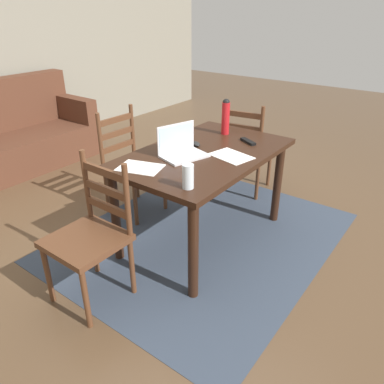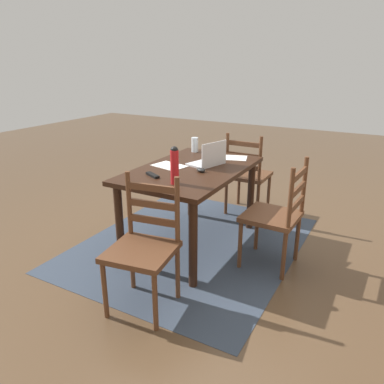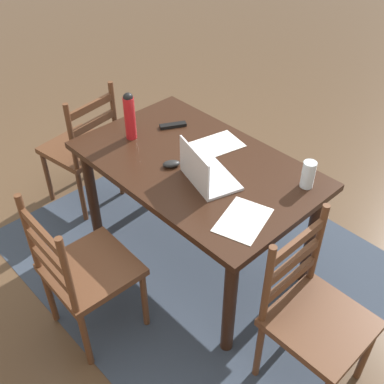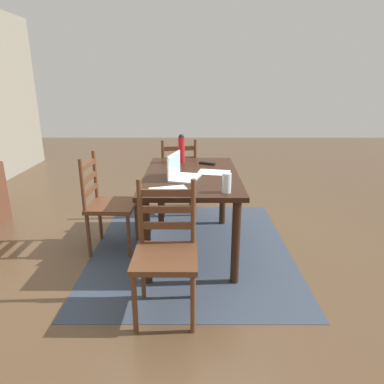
% 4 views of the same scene
% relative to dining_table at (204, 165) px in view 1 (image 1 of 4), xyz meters
% --- Properties ---
extents(ground_plane, '(14.00, 14.00, 0.00)m').
position_rel_dining_table_xyz_m(ground_plane, '(0.00, 0.00, -0.66)').
color(ground_plane, brown).
extents(area_rug, '(2.31, 1.91, 0.01)m').
position_rel_dining_table_xyz_m(area_rug, '(0.00, 0.00, -0.66)').
color(area_rug, '#333D4C').
rests_on(area_rug, ground).
extents(dining_table, '(1.40, 0.87, 0.77)m').
position_rel_dining_table_xyz_m(dining_table, '(0.00, 0.00, 0.00)').
color(dining_table, black).
rests_on(dining_table, ground).
extents(chair_left_far, '(0.44, 0.44, 0.95)m').
position_rel_dining_table_xyz_m(chair_left_far, '(-0.99, 0.17, -0.20)').
color(chair_left_far, '#56331E').
rests_on(chair_left_far, ground).
extents(chair_right_far, '(0.50, 0.50, 0.95)m').
position_rel_dining_table_xyz_m(chair_right_far, '(0.99, 0.17, -0.20)').
color(chair_right_far, '#56331E').
rests_on(chair_right_far, ground).
extents(chair_far_head, '(0.45, 0.45, 0.95)m').
position_rel_dining_table_xyz_m(chair_far_head, '(0.00, 0.81, -0.20)').
color(chair_far_head, '#56331E').
rests_on(chair_far_head, ground).
extents(couch, '(1.80, 0.80, 1.00)m').
position_rel_dining_table_xyz_m(couch, '(-0.07, 2.69, -0.31)').
color(couch, '#512D1E').
rests_on(couch, ground).
extents(laptop, '(0.37, 0.30, 0.23)m').
position_rel_dining_table_xyz_m(laptop, '(-0.16, 0.10, 0.16)').
color(laptop, silver).
rests_on(laptop, dining_table).
extents(water_bottle, '(0.07, 0.07, 0.30)m').
position_rel_dining_table_xyz_m(water_bottle, '(0.46, 0.11, 0.26)').
color(water_bottle, red).
rests_on(water_bottle, dining_table).
extents(drinking_glass, '(0.07, 0.07, 0.15)m').
position_rel_dining_table_xyz_m(drinking_glass, '(-0.56, -0.28, 0.18)').
color(drinking_glass, silver).
rests_on(drinking_glass, dining_table).
extents(computer_mouse, '(0.10, 0.12, 0.03)m').
position_rel_dining_table_xyz_m(computer_mouse, '(0.07, 0.13, 0.12)').
color(computer_mouse, black).
rests_on(computer_mouse, dining_table).
extents(tv_remote, '(0.12, 0.17, 0.02)m').
position_rel_dining_table_xyz_m(tv_remote, '(0.38, -0.16, 0.12)').
color(tv_remote, black).
rests_on(tv_remote, dining_table).
extents(paper_stack_left, '(0.27, 0.34, 0.00)m').
position_rel_dining_table_xyz_m(paper_stack_left, '(0.04, -0.21, 0.11)').
color(paper_stack_left, white).
rests_on(paper_stack_left, dining_table).
extents(paper_stack_right, '(0.29, 0.35, 0.00)m').
position_rel_dining_table_xyz_m(paper_stack_right, '(-0.51, 0.17, 0.11)').
color(paper_stack_right, white).
rests_on(paper_stack_right, dining_table).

